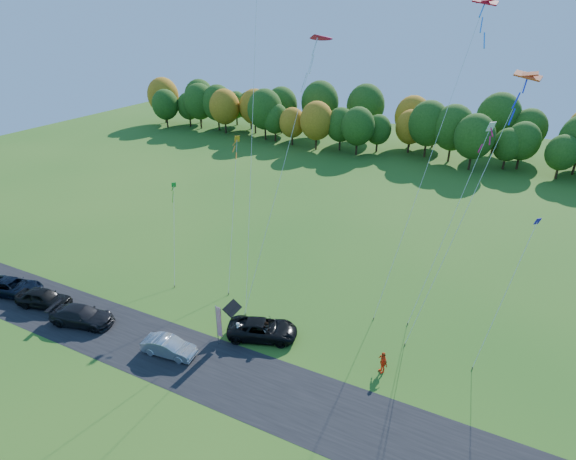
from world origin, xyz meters
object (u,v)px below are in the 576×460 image
at_px(silver_sedan, 169,347).
at_px(person_east, 383,362).
at_px(black_suv, 263,329).
at_px(feather_flag, 218,321).

height_order(silver_sedan, person_east, person_east).
relative_size(black_suv, feather_flag, 1.54).
height_order(black_suv, silver_sedan, black_suv).
bearing_deg(feather_flag, silver_sedan, -136.71).
xyz_separation_m(silver_sedan, feather_flag, (2.77, 2.61, 1.47)).
xyz_separation_m(silver_sedan, person_east, (14.74, 5.26, 0.17)).
bearing_deg(person_east, silver_sedan, -118.06).
bearing_deg(feather_flag, person_east, 12.49).
xyz_separation_m(black_suv, silver_sedan, (-5.28, -4.82, -0.07)).
relative_size(black_suv, person_east, 3.18).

